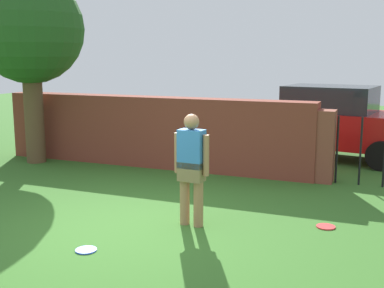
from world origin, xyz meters
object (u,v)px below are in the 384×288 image
object	(u,v)px
tree	(29,32)
car	(329,122)
person	(192,165)
frisbee_blue	(86,250)
frisbee_red	(326,227)

from	to	relation	value
tree	car	xyz separation A→B (m)	(6.17, 3.10, -2.08)
person	frisbee_blue	size ratio (longest dim) A/B	6.00
car	frisbee_red	distance (m)	5.23
tree	frisbee_red	xyz separation A→B (m)	(6.77, -2.02, -2.94)
tree	person	distance (m)	5.98
frisbee_blue	frisbee_red	bearing A→B (deg)	36.93
frisbee_blue	frisbee_red	size ratio (longest dim) A/B	1.00
tree	frisbee_red	distance (m)	7.65
car	frisbee_red	size ratio (longest dim) A/B	16.31
tree	frisbee_blue	distance (m)	6.45
frisbee_red	car	bearing A→B (deg)	96.65
car	frisbee_blue	xyz separation A→B (m)	(-2.09, -7.15, -0.85)
frisbee_blue	person	bearing A→B (deg)	57.90
tree	person	bearing A→B (deg)	-28.22
tree	frisbee_blue	xyz separation A→B (m)	(4.08, -4.04, -2.94)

